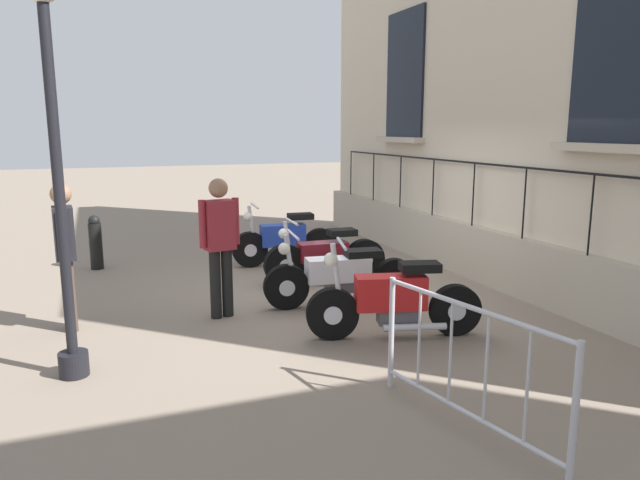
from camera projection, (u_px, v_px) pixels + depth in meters
name	position (u px, v px, depth m)	size (l,w,h in m)	color
ground_plane	(345.00, 291.00, 8.59)	(60.00, 60.00, 0.00)	gray
building_facade	(504.00, 28.00, 8.77)	(0.82, 11.15, 7.96)	beige
motorcycle_blue	(285.00, 242.00, 10.19)	(1.89, 0.66, 1.08)	black
motorcycle_maroon	(325.00, 258.00, 8.98)	(1.95, 0.69, 1.01)	black
motorcycle_white	(341.00, 276.00, 7.86)	(2.13, 0.73, 1.02)	black
motorcycle_red	(393.00, 301.00, 6.64)	(1.99, 0.82, 1.13)	black
lamppost	(57.00, 174.00, 5.30)	(0.30, 0.30, 3.73)	black
crowd_barrier	(468.00, 363.00, 4.55)	(0.41, 1.89, 1.05)	#B7B7BF
bollard	(96.00, 242.00, 9.86)	(0.21, 0.21, 0.93)	black
pedestrian_standing	(220.00, 239.00, 7.25)	(0.52, 0.29, 1.77)	black
pedestrian_walking	(65.00, 248.00, 6.78)	(0.25, 0.53, 1.74)	#47382D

